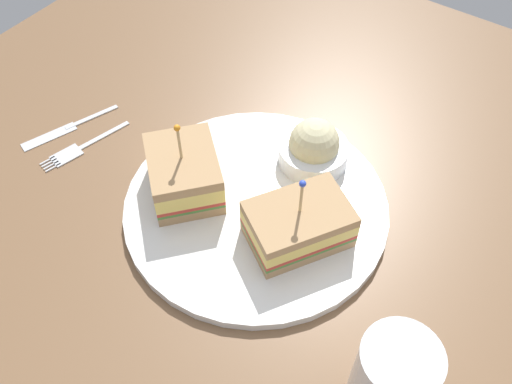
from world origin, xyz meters
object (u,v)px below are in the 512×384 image
Objects in this scene: sandwich_half_back at (298,224)px; coleslaw_bowl at (314,148)px; plate at (256,206)px; fork at (77,149)px; drink_glass at (390,383)px; knife at (64,130)px; sandwich_half_front at (184,174)px.

sandwich_half_back is 1.52× the size of coleslaw_bowl.
fork is (-23.38, -5.21, -0.38)cm from plate.
coleslaw_bowl is 28.44cm from drink_glass.
coleslaw_bowl is (-4.46, 10.41, -0.20)cm from sandwich_half_back.
drink_glass reaches higher than plate.
knife is (-48.70, 7.66, -4.52)cm from drink_glass.
sandwich_half_front is 0.95× the size of sandwich_half_back.
coleslaw_bowl is at bearing 29.74° from fork.
sandwich_half_front is at bearing 8.41° from fork.
knife is (-19.59, -0.80, -3.65)cm from sandwich_half_front.
drink_glass is 49.50cm from knife.
plate reaches higher than fork.
plate is 2.39× the size of sandwich_half_back.
fork is (-44.81, 6.14, -4.52)cm from drink_glass.
sandwich_half_back reaches higher than fork.
knife is (-3.89, 1.52, 0.00)cm from fork.
fork is at bearing 172.20° from drink_glass.
plate is 9.72cm from coleslaw_bowl.
fork is at bearing -150.26° from coleslaw_bowl.
sandwich_half_front is 1.44× the size of coleslaw_bowl.
plate is 2.47× the size of fork.
sandwich_half_back reaches higher than plate.
coleslaw_bowl is (1.78, 9.16, 2.73)cm from plate.
coleslaw_bowl reaches higher than knife.
drink_glass is at bearing -7.80° from fork.
plate is at bearing -100.98° from coleslaw_bowl.
coleslaw_bowl is 0.68× the size of fork.
sandwich_half_front is 0.97× the size of knife.
knife is at bearing -175.82° from sandwich_half_back.
drink_glass is 0.84× the size of knife.
sandwich_half_front is 1.15× the size of drink_glass.
fork and knife have the same top height.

